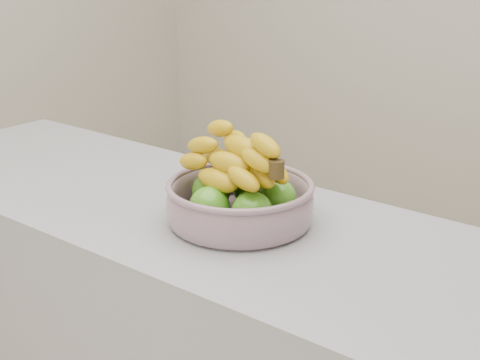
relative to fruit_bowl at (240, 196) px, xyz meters
The scene contains 1 object.
fruit_bowl is the anchor object (origin of this frame).
Camera 1 is at (0.95, -1.12, 1.48)m, focal length 50.00 mm.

